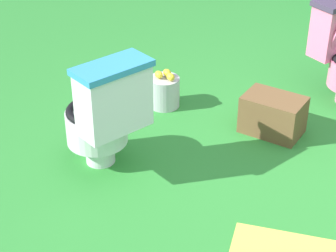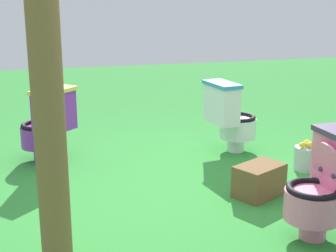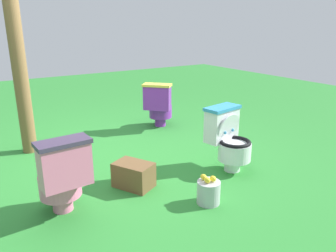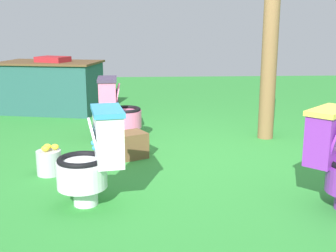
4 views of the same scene
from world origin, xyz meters
name	(u,v)px [view 2 (image 2 of 4)]	position (x,y,z in m)	size (l,w,h in m)	color
ground	(161,197)	(0.00, 0.00, 0.00)	(14.00, 14.00, 0.00)	#2D8433
toilet_white	(230,116)	(-0.96, -0.96, 0.37)	(0.55, 0.48, 0.73)	white
toilet_pink	(326,184)	(-0.89, 0.91, 0.37)	(0.51, 0.44, 0.73)	pink
toilet_purple	(47,124)	(0.83, -1.12, 0.37)	(0.63, 0.63, 0.73)	purple
wooden_post	(48,99)	(0.86, 0.87, 1.04)	(0.18, 0.18, 2.08)	brown
small_crate	(259,180)	(-0.77, 0.16, 0.13)	(0.39, 0.26, 0.26)	brown
lemon_bucket	(306,158)	(-1.44, -0.28, 0.12)	(0.22, 0.22, 0.28)	#B7B7BF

